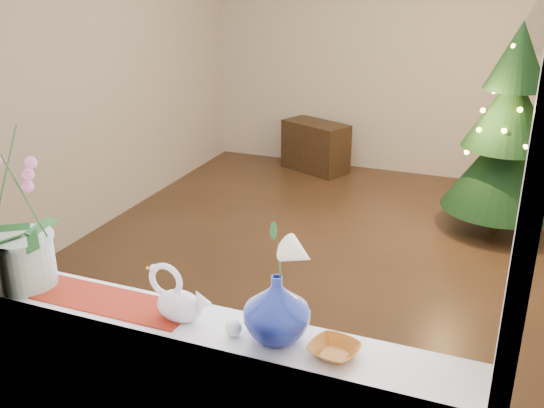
% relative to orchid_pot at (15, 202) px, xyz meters
% --- Properties ---
extents(ground, '(5.00, 5.00, 0.00)m').
position_rel_orchid_pot_xyz_m(ground, '(0.76, 2.38, -1.29)').
color(ground, '#342415').
rests_on(ground, ground).
extents(wall_back, '(4.50, 0.10, 2.70)m').
position_rel_orchid_pot_xyz_m(wall_back, '(0.76, 4.88, 0.06)').
color(wall_back, beige).
rests_on(wall_back, ground).
extents(wall_front, '(4.50, 0.10, 2.70)m').
position_rel_orchid_pot_xyz_m(wall_front, '(0.76, -0.12, 0.06)').
color(wall_front, beige).
rests_on(wall_front, ground).
extents(wall_left, '(0.10, 5.00, 2.70)m').
position_rel_orchid_pot_xyz_m(wall_left, '(-1.49, 2.38, 0.06)').
color(wall_left, beige).
rests_on(wall_left, ground).
extents(windowsill, '(2.20, 0.26, 0.04)m').
position_rel_orchid_pot_xyz_m(windowsill, '(0.76, 0.01, -0.39)').
color(windowsill, white).
rests_on(windowsill, window_apron).
extents(window_frame, '(2.22, 0.06, 1.60)m').
position_rel_orchid_pot_xyz_m(window_frame, '(0.76, -0.09, 0.41)').
color(window_frame, white).
rests_on(window_frame, windowsill).
extents(runner, '(0.70, 0.20, 0.01)m').
position_rel_orchid_pot_xyz_m(runner, '(0.38, 0.01, -0.37)').
color(runner, maroon).
rests_on(runner, windowsill).
extents(orchid_pot, '(0.28, 0.28, 0.74)m').
position_rel_orchid_pot_xyz_m(orchid_pot, '(0.00, 0.00, 0.00)').
color(orchid_pot, beige).
rests_on(orchid_pot, windowsill).
extents(swan, '(0.25, 0.13, 0.21)m').
position_rel_orchid_pot_xyz_m(swan, '(0.71, 0.00, -0.26)').
color(swan, silver).
rests_on(swan, windowsill).
extents(blue_vase, '(0.30, 0.30, 0.28)m').
position_rel_orchid_pot_xyz_m(blue_vase, '(1.09, 0.02, -0.23)').
color(blue_vase, navy).
rests_on(blue_vase, windowsill).
extents(lily, '(0.16, 0.09, 0.21)m').
position_rel_orchid_pot_xyz_m(lily, '(1.09, 0.02, 0.02)').
color(lily, white).
rests_on(lily, blue_vase).
extents(paperweight, '(0.08, 0.08, 0.06)m').
position_rel_orchid_pot_xyz_m(paperweight, '(0.94, -0.02, -0.34)').
color(paperweight, silver).
rests_on(paperweight, windowsill).
extents(amber_dish, '(0.17, 0.17, 0.04)m').
position_rel_orchid_pot_xyz_m(amber_dish, '(1.31, -0.01, -0.35)').
color(amber_dish, '#9B5113').
rests_on(amber_dish, windowsill).
extents(xmas_tree, '(1.06, 1.06, 1.77)m').
position_rel_orchid_pot_xyz_m(xmas_tree, '(1.77, 3.58, -0.41)').
color(xmas_tree, black).
rests_on(xmas_tree, ground).
extents(side_table, '(0.82, 0.64, 0.55)m').
position_rel_orchid_pot_xyz_m(side_table, '(-0.21, 4.58, -1.01)').
color(side_table, black).
rests_on(side_table, ground).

